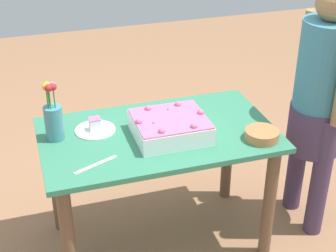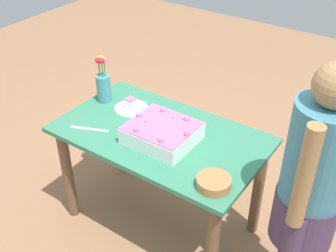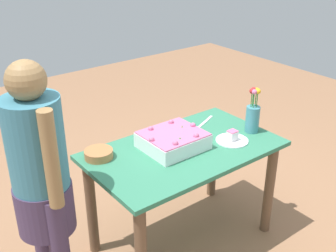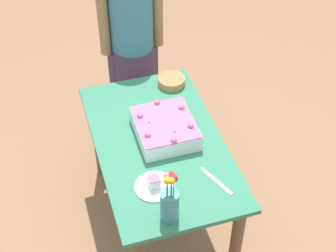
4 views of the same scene
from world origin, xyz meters
The scene contains 8 objects.
ground_plane centered at (0.00, 0.00, 0.00)m, with size 8.00×8.00×0.00m, color #9B6C4B.
dining_table centered at (0.00, 0.00, 0.61)m, with size 1.26×0.73×0.75m.
sheet_cake centered at (-0.05, 0.05, 0.80)m, with size 0.38×0.34×0.13m.
serving_plate_with_slice centered at (0.32, -0.12, 0.76)m, with size 0.22×0.22×0.08m.
cake_knife centered at (0.38, 0.21, 0.75)m, with size 0.24×0.02×0.00m, color silver.
flower_vase centered at (0.53, -0.10, 0.87)m, with size 0.10×0.10×0.32m.
fruit_bowl centered at (-0.50, 0.23, 0.77)m, with size 0.18×0.18×0.05m, color #B57342.
person_standing centered at (-0.93, 0.07, 0.85)m, with size 0.31×0.45×1.49m.
Camera 4 is at (2.04, -0.57, 2.88)m, focal length 55.00 mm.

